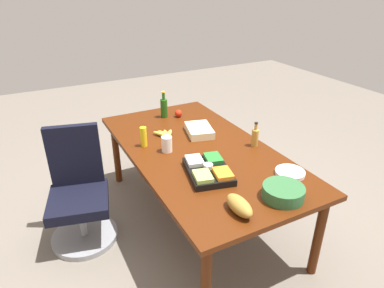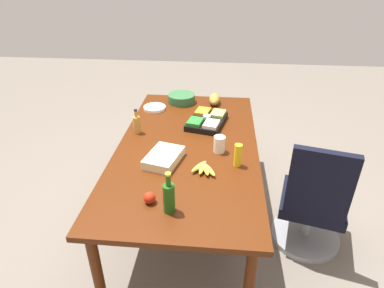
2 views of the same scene
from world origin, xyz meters
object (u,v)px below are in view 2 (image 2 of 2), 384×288
object	(u,v)px
office_chair	(311,209)
sheet_cake	(164,158)
dressing_bottle	(137,124)
conference_table	(188,152)
paper_plate_stack	(155,108)
mayo_jar	(219,144)
mustard_bottle	(238,155)
wine_bottle	(169,197)
veggie_tray	(207,120)
salad_bowl	(182,98)
apple_red	(150,198)
bread_loaf	(214,99)
banana_bunch	(204,168)

from	to	relation	value
office_chair	sheet_cake	size ratio (longest dim) A/B	3.09
office_chair	sheet_cake	xyz separation A→B (m)	(0.00, -1.15, 0.41)
dressing_bottle	conference_table	bearing A→B (deg)	69.36
dressing_bottle	office_chair	bearing A→B (deg)	73.26
paper_plate_stack	sheet_cake	size ratio (longest dim) A/B	0.69
mayo_jar	mustard_bottle	distance (m)	0.23
dressing_bottle	wine_bottle	bearing A→B (deg)	23.89
veggie_tray	salad_bowl	world-z (taller)	salad_bowl
office_chair	mustard_bottle	bearing A→B (deg)	-89.99
office_chair	wine_bottle	size ratio (longest dim) A/B	3.56
apple_red	sheet_cake	bearing A→B (deg)	178.78
office_chair	bread_loaf	world-z (taller)	office_chair
bread_loaf	banana_bunch	size ratio (longest dim) A/B	1.23
dressing_bottle	sheet_cake	world-z (taller)	dressing_bottle
paper_plate_stack	wine_bottle	size ratio (longest dim) A/B	0.79
salad_bowl	mayo_jar	bearing A→B (deg)	23.22
wine_bottle	mustard_bottle	world-z (taller)	wine_bottle
office_chair	veggie_tray	world-z (taller)	office_chair
dressing_bottle	mayo_jar	distance (m)	0.76
conference_table	mustard_bottle	distance (m)	0.50
wine_bottle	banana_bunch	distance (m)	0.49
wine_bottle	mustard_bottle	distance (m)	0.68
sheet_cake	banana_bunch	xyz separation A→B (m)	(0.10, 0.31, -0.01)
bread_loaf	banana_bunch	bearing A→B (deg)	-1.50
apple_red	wine_bottle	bearing A→B (deg)	64.65
paper_plate_stack	sheet_cake	xyz separation A→B (m)	(0.95, 0.25, 0.02)
salad_bowl	paper_plate_stack	bearing A→B (deg)	-50.54
mustard_bottle	salad_bowl	xyz separation A→B (m)	(-1.15, -0.55, -0.04)
conference_table	apple_red	bearing A→B (deg)	-12.35
bread_loaf	salad_bowl	bearing A→B (deg)	-91.34
mayo_jar	sheet_cake	distance (m)	0.45
sheet_cake	salad_bowl	world-z (taller)	salad_bowl
dressing_bottle	salad_bowl	size ratio (longest dim) A/B	0.79
paper_plate_stack	wine_bottle	xyz separation A→B (m)	(1.49, 0.38, 0.09)
dressing_bottle	salad_bowl	distance (m)	0.78
veggie_tray	paper_plate_stack	bearing A→B (deg)	-117.72
dressing_bottle	mustard_bottle	bearing A→B (deg)	62.81
banana_bunch	conference_table	bearing A→B (deg)	-156.73
apple_red	mustard_bottle	xyz separation A→B (m)	(-0.47, 0.56, 0.05)
wine_bottle	office_chair	bearing A→B (deg)	117.67
veggie_tray	sheet_cake	distance (m)	0.72
wine_bottle	mayo_jar	bearing A→B (deg)	158.44
apple_red	mustard_bottle	size ratio (longest dim) A/B	0.43
dressing_bottle	veggie_tray	size ratio (longest dim) A/B	0.46
veggie_tray	mustard_bottle	distance (m)	0.72
paper_plate_stack	bread_loaf	world-z (taller)	bread_loaf
wine_bottle	conference_table	bearing A→B (deg)	178.04
veggie_tray	banana_bunch	xyz separation A→B (m)	(0.76, 0.02, -0.01)
salad_bowl	office_chair	bearing A→B (deg)	45.11
wine_bottle	paper_plate_stack	bearing A→B (deg)	-165.70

